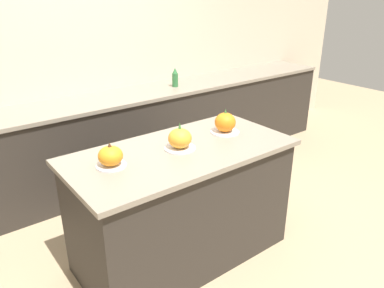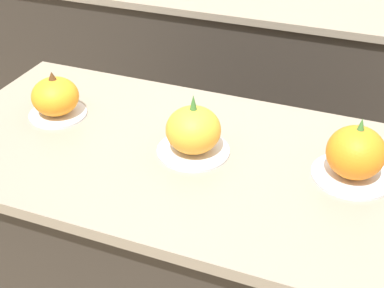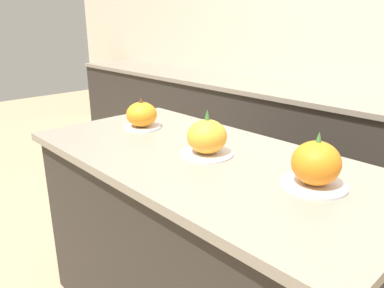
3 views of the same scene
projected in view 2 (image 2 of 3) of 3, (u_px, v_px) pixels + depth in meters
The scene contains 5 objects.
kitchen_island at pixel (191, 260), 1.82m from camera, with size 1.58×0.78×0.88m.
back_counter at pixel (284, 85), 2.88m from camera, with size 6.00×0.60×0.91m.
pumpkin_cake_left at pixel (55, 98), 1.73m from camera, with size 0.19×0.19×0.16m.
pumpkin_cake_center at pixel (193, 132), 1.55m from camera, with size 0.22×0.22×0.19m.
pumpkin_cake_right at pixel (355, 155), 1.44m from camera, with size 0.22×0.22×0.19m.
Camera 2 is at (0.47, -1.21, 1.77)m, focal length 50.00 mm.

